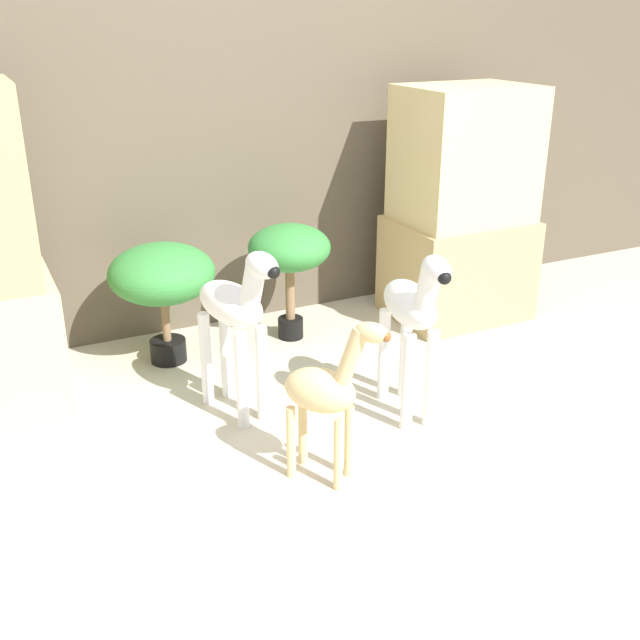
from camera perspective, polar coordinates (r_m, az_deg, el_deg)
ground_plane at (r=2.60m, az=3.32°, el=-11.72°), size 14.00×14.00×0.00m
wall_back at (r=3.59m, az=-8.86°, el=16.53°), size 6.40×0.08×2.20m
rock_pillar_right at (r=3.78m, az=10.68°, el=8.18°), size 0.65×0.51×1.14m
zebra_right at (r=2.78m, az=7.07°, el=0.41°), size 0.21×0.48×0.70m
zebra_left at (r=2.79m, az=-6.44°, el=0.50°), size 0.24×0.48×0.70m
giraffe_figurine at (r=2.42m, az=0.42°, el=-5.49°), size 0.30×0.34×0.59m
potted_palm_front at (r=3.46m, az=-2.35°, el=5.21°), size 0.38×0.38×0.56m
potted_palm_back at (r=3.29m, az=-11.94°, el=3.20°), size 0.46×0.46×0.54m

